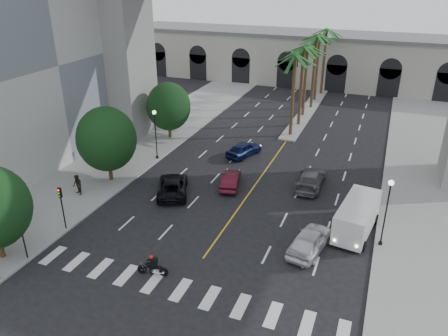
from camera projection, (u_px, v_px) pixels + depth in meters
ground at (191, 276)px, 28.68m from camera, size 140.00×140.00×0.00m
sidewalk_left at (123, 157)px, 46.26m from camera, size 8.00×100.00×0.15m
sidewalk_right at (430, 209)px, 36.41m from camera, size 8.00×100.00×0.15m
median at (307, 111)px, 60.78m from camera, size 2.00×24.00×0.20m
pier_building at (329, 59)px, 73.41m from camera, size 71.00×10.50×8.50m
palm_a at (295, 59)px, 48.54m from camera, size 3.20×3.20×10.30m
palm_b at (304, 51)px, 51.78m from camera, size 3.20×3.20×10.60m
palm_c at (308, 49)px, 55.45m from camera, size 3.20×3.20×10.10m
palm_d at (317, 39)px, 58.41m from camera, size 3.20×3.20×10.90m
palm_e at (320, 38)px, 62.07m from camera, size 3.20×3.20×10.40m
palm_f at (327, 33)px, 65.24m from camera, size 3.20×3.20×10.70m
street_tree_mid at (107, 139)px, 39.63m from camera, size 5.44×5.44×7.21m
street_tree_far at (169, 106)px, 49.92m from camera, size 5.04×5.04×6.68m
lamp_post_left_far at (155, 130)px, 44.60m from camera, size 0.40×0.40×5.35m
lamp_post_right at (387, 208)px, 30.35m from camera, size 0.40×0.40×5.35m
traffic_signal_near at (21, 229)px, 29.22m from camera, size 0.25×0.18×3.65m
traffic_signal_far at (61, 201)px, 32.60m from camera, size 0.25×0.18×3.65m
motorcycle_rider at (153, 266)px, 28.48m from camera, size 2.10×0.62×1.52m
car_a at (310, 240)px, 30.89m from camera, size 2.88×5.27×1.70m
car_b at (231, 180)px, 39.95m from camera, size 2.48×4.58×1.43m
car_c at (173, 186)px, 38.76m from camera, size 4.54×6.03×1.52m
car_d at (311, 179)px, 39.91m from camera, size 2.27×5.53×1.60m
car_e at (244, 149)px, 46.48m from camera, size 3.21×4.91×1.56m
cargo_van at (357, 217)px, 32.70m from camera, size 3.08×6.24×2.55m
pedestrian_a at (25, 208)px, 34.56m from camera, size 0.74×0.54×1.87m
pedestrian_b at (77, 185)px, 38.20m from camera, size 1.12×1.04×1.85m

